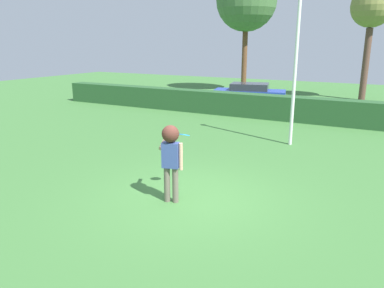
{
  "coord_description": "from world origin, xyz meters",
  "views": [
    {
      "loc": [
        3.99,
        -7.22,
        3.56
      ],
      "look_at": [
        -0.29,
        0.63,
        1.15
      ],
      "focal_mm": 35.06,
      "sensor_mm": 36.0,
      "label": 1
    }
  ],
  "objects_px": {
    "parked_car_blue": "(249,93)",
    "bare_elm_tree": "(372,9)",
    "birch_tree": "(246,1)",
    "frisbee": "(184,135)",
    "lamppost": "(296,57)",
    "person": "(171,152)"
  },
  "relations": [
    {
      "from": "frisbee",
      "to": "lamppost",
      "type": "height_order",
      "value": "lamppost"
    },
    {
      "from": "lamppost",
      "to": "bare_elm_tree",
      "type": "bearing_deg",
      "value": 84.62
    },
    {
      "from": "parked_car_blue",
      "to": "bare_elm_tree",
      "type": "height_order",
      "value": "bare_elm_tree"
    },
    {
      "from": "birch_tree",
      "to": "frisbee",
      "type": "bearing_deg",
      "value": -73.01
    },
    {
      "from": "person",
      "to": "frisbee",
      "type": "height_order",
      "value": "person"
    },
    {
      "from": "lamppost",
      "to": "bare_elm_tree",
      "type": "relative_size",
      "value": 0.8
    },
    {
      "from": "lamppost",
      "to": "bare_elm_tree",
      "type": "height_order",
      "value": "bare_elm_tree"
    },
    {
      "from": "birch_tree",
      "to": "parked_car_blue",
      "type": "bearing_deg",
      "value": -65.63
    },
    {
      "from": "person",
      "to": "parked_car_blue",
      "type": "bearing_deg",
      "value": 103.37
    },
    {
      "from": "lamppost",
      "to": "birch_tree",
      "type": "distance_m",
      "value": 15.78
    },
    {
      "from": "person",
      "to": "birch_tree",
      "type": "relative_size",
      "value": 0.21
    },
    {
      "from": "birch_tree",
      "to": "person",
      "type": "bearing_deg",
      "value": -73.45
    },
    {
      "from": "frisbee",
      "to": "bare_elm_tree",
      "type": "relative_size",
      "value": 0.04
    },
    {
      "from": "bare_elm_tree",
      "to": "person",
      "type": "bearing_deg",
      "value": -96.87
    },
    {
      "from": "person",
      "to": "birch_tree",
      "type": "height_order",
      "value": "birch_tree"
    },
    {
      "from": "parked_car_blue",
      "to": "birch_tree",
      "type": "height_order",
      "value": "birch_tree"
    },
    {
      "from": "frisbee",
      "to": "birch_tree",
      "type": "xyz_separation_m",
      "value": [
        -5.93,
        19.4,
        5.04
      ]
    },
    {
      "from": "parked_car_blue",
      "to": "birch_tree",
      "type": "xyz_separation_m",
      "value": [
        -2.51,
        5.55,
        5.8
      ]
    },
    {
      "from": "frisbee",
      "to": "parked_car_blue",
      "type": "xyz_separation_m",
      "value": [
        -3.41,
        13.85,
        -0.76
      ]
    },
    {
      "from": "birch_tree",
      "to": "bare_elm_tree",
      "type": "relative_size",
      "value": 1.24
    },
    {
      "from": "parked_car_blue",
      "to": "bare_elm_tree",
      "type": "xyz_separation_m",
      "value": [
        5.81,
        5.02,
        4.9
      ]
    },
    {
      "from": "lamppost",
      "to": "birch_tree",
      "type": "relative_size",
      "value": 0.64
    }
  ]
}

